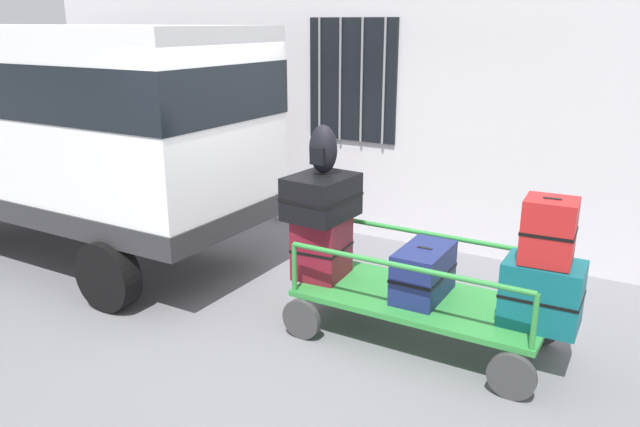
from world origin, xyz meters
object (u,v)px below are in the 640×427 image
(backpack, at_px, (323,150))
(suitcase_left_middle, at_px, (321,197))
(van, at_px, (68,118))
(suitcase_center_middle, at_px, (549,231))
(suitcase_left_bottom, at_px, (322,247))
(suitcase_midleft_bottom, at_px, (423,272))
(suitcase_center_bottom, at_px, (542,294))
(luggage_cart, at_px, (420,305))

(backpack, bearing_deg, suitcase_left_middle, -72.06)
(van, xyz_separation_m, suitcase_center_middle, (5.35, -0.01, -0.45))
(van, xyz_separation_m, suitcase_left_bottom, (3.38, -0.01, -0.94))
(suitcase_midleft_bottom, relative_size, suitcase_center_bottom, 1.11)
(suitcase_left_middle, distance_m, suitcase_center_bottom, 2.04)
(suitcase_center_bottom, bearing_deg, suitcase_center_middle, -90.00)
(suitcase_center_middle, bearing_deg, backpack, 178.87)
(luggage_cart, relative_size, suitcase_left_bottom, 3.84)
(suitcase_center_bottom, bearing_deg, suitcase_left_bottom, -179.64)
(luggage_cart, height_order, suitcase_left_bottom, suitcase_left_bottom)
(suitcase_left_bottom, bearing_deg, van, 179.79)
(suitcase_left_middle, bearing_deg, suitcase_midleft_bottom, 3.13)
(suitcase_left_bottom, bearing_deg, backpack, 111.75)
(suitcase_left_bottom, height_order, suitcase_midleft_bottom, suitcase_left_bottom)
(suitcase_left_bottom, distance_m, backpack, 0.91)
(van, xyz_separation_m, suitcase_center_bottom, (5.35, -0.00, -0.97))
(suitcase_left_middle, height_order, backpack, backpack)
(suitcase_midleft_bottom, distance_m, suitcase_center_bottom, 0.99)
(luggage_cart, distance_m, backpack, 1.62)
(suitcase_center_bottom, xyz_separation_m, suitcase_center_middle, (0.00, -0.01, 0.52))
(backpack, bearing_deg, suitcase_center_bottom, -0.92)
(suitcase_left_middle, relative_size, suitcase_center_middle, 1.33)
(backpack, bearing_deg, van, -179.46)
(suitcase_left_middle, xyz_separation_m, suitcase_center_middle, (1.97, 0.02, 0.01))
(van, distance_m, suitcase_center_bottom, 5.44)
(suitcase_left_bottom, relative_size, suitcase_center_bottom, 0.94)
(van, height_order, suitcase_midleft_bottom, van)
(suitcase_left_bottom, relative_size, suitcase_left_middle, 0.86)
(suitcase_left_bottom, xyz_separation_m, suitcase_center_bottom, (1.97, 0.01, -0.02))
(backpack, bearing_deg, suitcase_midleft_bottom, -0.04)
(suitcase_midleft_bottom, bearing_deg, suitcase_left_bottom, -177.47)
(suitcase_left_bottom, relative_size, backpack, 1.31)
(van, xyz_separation_m, backpack, (3.36, 0.03, -0.04))
(luggage_cart, bearing_deg, van, 180.00)
(luggage_cart, relative_size, suitcase_midleft_bottom, 3.26)
(suitcase_center_bottom, bearing_deg, backpack, 179.08)
(suitcase_left_bottom, distance_m, suitcase_center_middle, 2.03)
(luggage_cart, bearing_deg, suitcase_left_bottom, -179.30)
(van, relative_size, suitcase_left_bottom, 8.34)
(suitcase_midleft_bottom, relative_size, backpack, 1.54)
(suitcase_left_middle, distance_m, suitcase_center_middle, 1.97)
(suitcase_center_bottom, xyz_separation_m, backpack, (-1.99, 0.03, 0.93))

